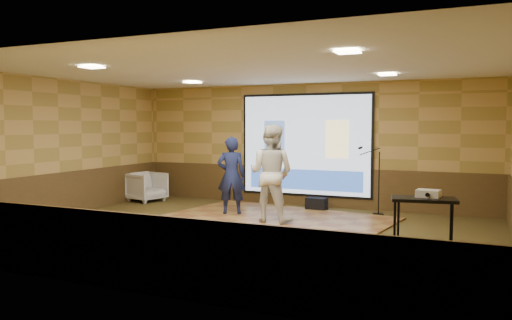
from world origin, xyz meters
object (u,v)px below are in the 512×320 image
at_px(dance_floor, 270,221).
at_px(duffel_bag, 317,204).
at_px(projector_screen, 305,146).
at_px(player_left, 231,175).
at_px(banquet_chair, 147,187).
at_px(mic_stand, 376,192).
at_px(av_table, 424,217).
at_px(projector, 428,193).
at_px(player_right, 271,173).

distance_m(dance_floor, duffel_bag, 1.78).
distance_m(projector_screen, duffel_bag, 1.49).
bearing_deg(dance_floor, player_left, 162.00).
relative_size(projector_screen, dance_floor, 0.72).
bearing_deg(banquet_chair, mic_stand, -70.75).
bearing_deg(dance_floor, av_table, -31.47).
relative_size(projector_screen, projector, 10.30).
distance_m(dance_floor, projector, 3.86).
height_order(projector, duffel_bag, projector).
bearing_deg(projector_screen, player_left, -120.22).
distance_m(projector, banquet_chair, 7.87).
xyz_separation_m(projector_screen, mic_stand, (1.83, -0.51, -0.98)).
bearing_deg(player_left, av_table, 128.03).
height_order(projector, banquet_chair, projector).
height_order(dance_floor, mic_stand, mic_stand).
relative_size(dance_floor, duffel_bag, 9.84).
bearing_deg(duffel_bag, player_left, -138.48).
distance_m(player_right, mic_stand, 2.61).
bearing_deg(duffel_bag, projector, -52.44).
height_order(dance_floor, duffel_bag, duffel_bag).
bearing_deg(av_table, dance_floor, 148.53).
xyz_separation_m(dance_floor, projector, (3.24, -1.87, 0.98)).
relative_size(dance_floor, banquet_chair, 5.51).
relative_size(dance_floor, player_right, 2.33).
relative_size(player_right, duffel_bag, 4.22).
distance_m(projector, duffel_bag, 4.59).
distance_m(dance_floor, banquet_chair, 4.17).
distance_m(player_left, duffel_bag, 2.19).
relative_size(banquet_chair, duffel_bag, 1.79).
bearing_deg(projector_screen, dance_floor, -90.74).
height_order(dance_floor, player_right, player_right).
relative_size(av_table, projector, 2.93).
bearing_deg(projector, mic_stand, 117.83).
bearing_deg(banquet_chair, projector, -98.61).
xyz_separation_m(projector_screen, duffel_bag, (0.45, -0.50, -1.33)).
distance_m(av_table, mic_stand, 3.89).
bearing_deg(av_table, projector_screen, 127.15).
xyz_separation_m(dance_floor, av_table, (3.18, -1.95, 0.64)).
height_order(player_left, projector, player_left).
xyz_separation_m(av_table, mic_stand, (-1.33, 3.65, -0.16)).
height_order(mic_stand, banquet_chair, mic_stand).
xyz_separation_m(projector_screen, projector, (3.21, -4.08, -0.48)).
bearing_deg(projector_screen, banquet_chair, -166.23).
xyz_separation_m(player_right, banquet_chair, (-4.05, 1.37, -0.64)).
bearing_deg(banquet_chair, duffel_bag, -69.21).
bearing_deg(dance_floor, banquet_chair, 162.73).
bearing_deg(duffel_bag, mic_stand, -0.48).
xyz_separation_m(projector, mic_stand, (-1.38, 3.57, -0.50)).
bearing_deg(player_left, mic_stand, -178.66).
distance_m(projector_screen, player_left, 2.24).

